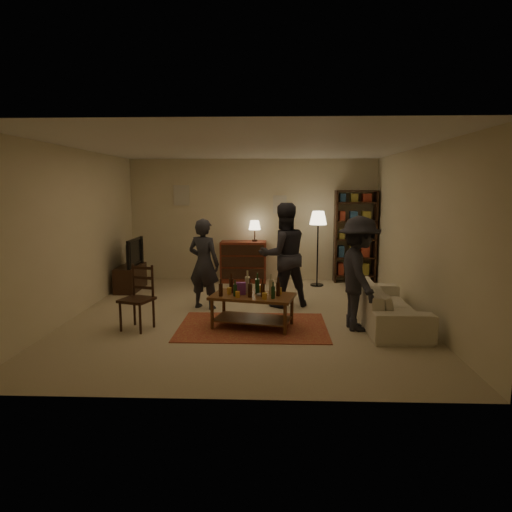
{
  "coord_description": "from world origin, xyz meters",
  "views": [
    {
      "loc": [
        0.45,
        -7.22,
        2.07
      ],
      "look_at": [
        0.18,
        0.1,
        0.97
      ],
      "focal_mm": 32.0,
      "sensor_mm": 36.0,
      "label": 1
    }
  ],
  "objects_px": {
    "sofa": "(387,305)",
    "person_right": "(283,255)",
    "coffee_table": "(252,299)",
    "dresser": "(244,260)",
    "dining_chair": "(139,295)",
    "floor_lamp": "(318,223)",
    "bookshelf": "(355,235)",
    "person_left": "(204,264)",
    "tv_stand": "(131,271)",
    "person_by_sofa": "(359,273)"
  },
  "relations": [
    {
      "from": "coffee_table",
      "to": "person_left",
      "type": "relative_size",
      "value": 0.85
    },
    {
      "from": "dining_chair",
      "to": "tv_stand",
      "type": "xyz_separation_m",
      "value": [
        -0.93,
        2.55,
        -0.12
      ]
    },
    {
      "from": "bookshelf",
      "to": "floor_lamp",
      "type": "distance_m",
      "value": 1.0
    },
    {
      "from": "bookshelf",
      "to": "person_by_sofa",
      "type": "height_order",
      "value": "bookshelf"
    },
    {
      "from": "dining_chair",
      "to": "person_right",
      "type": "distance_m",
      "value": 2.59
    },
    {
      "from": "dining_chair",
      "to": "bookshelf",
      "type": "height_order",
      "value": "bookshelf"
    },
    {
      "from": "coffee_table",
      "to": "dining_chair",
      "type": "bearing_deg",
      "value": -176.16
    },
    {
      "from": "coffee_table",
      "to": "person_left",
      "type": "height_order",
      "value": "person_left"
    },
    {
      "from": "person_left",
      "to": "person_by_sofa",
      "type": "bearing_deg",
      "value": 176.35
    },
    {
      "from": "bookshelf",
      "to": "person_by_sofa",
      "type": "distance_m",
      "value": 3.49
    },
    {
      "from": "dresser",
      "to": "person_left",
      "type": "bearing_deg",
      "value": -103.26
    },
    {
      "from": "dining_chair",
      "to": "sofa",
      "type": "bearing_deg",
      "value": 24.01
    },
    {
      "from": "tv_stand",
      "to": "person_right",
      "type": "bearing_deg",
      "value": -20.82
    },
    {
      "from": "dresser",
      "to": "person_right",
      "type": "bearing_deg",
      "value": -68.33
    },
    {
      "from": "dresser",
      "to": "bookshelf",
      "type": "relative_size",
      "value": 0.67
    },
    {
      "from": "tv_stand",
      "to": "bookshelf",
      "type": "xyz_separation_m",
      "value": [
        4.69,
        0.98,
        0.65
      ]
    },
    {
      "from": "coffee_table",
      "to": "person_by_sofa",
      "type": "bearing_deg",
      "value": -1.03
    },
    {
      "from": "bookshelf",
      "to": "floor_lamp",
      "type": "height_order",
      "value": "bookshelf"
    },
    {
      "from": "bookshelf",
      "to": "sofa",
      "type": "bearing_deg",
      "value": -90.82
    },
    {
      "from": "tv_stand",
      "to": "person_right",
      "type": "xyz_separation_m",
      "value": [
        3.08,
        -1.17,
        0.52
      ]
    },
    {
      "from": "coffee_table",
      "to": "dining_chair",
      "type": "distance_m",
      "value": 1.67
    },
    {
      "from": "dining_chair",
      "to": "person_by_sofa",
      "type": "xyz_separation_m",
      "value": [
        3.22,
        0.08,
        0.33
      ]
    },
    {
      "from": "person_left",
      "to": "dining_chair",
      "type": "bearing_deg",
      "value": 76.96
    },
    {
      "from": "floor_lamp",
      "to": "person_left",
      "type": "height_order",
      "value": "floor_lamp"
    },
    {
      "from": "dining_chair",
      "to": "person_left",
      "type": "height_order",
      "value": "person_left"
    },
    {
      "from": "dining_chair",
      "to": "dresser",
      "type": "height_order",
      "value": "dresser"
    },
    {
      "from": "dresser",
      "to": "person_left",
      "type": "xyz_separation_m",
      "value": [
        -0.54,
        -2.28,
        0.3
      ]
    },
    {
      "from": "sofa",
      "to": "person_right",
      "type": "bearing_deg",
      "value": 56.67
    },
    {
      "from": "coffee_table",
      "to": "dresser",
      "type": "xyz_separation_m",
      "value": [
        -0.34,
        3.35,
        0.05
      ]
    },
    {
      "from": "bookshelf",
      "to": "person_left",
      "type": "bearing_deg",
      "value": -141.73
    },
    {
      "from": "dresser",
      "to": "floor_lamp",
      "type": "xyz_separation_m",
      "value": [
        1.59,
        -0.37,
        0.86
      ]
    },
    {
      "from": "person_by_sofa",
      "to": "coffee_table",
      "type": "bearing_deg",
      "value": 83.71
    },
    {
      "from": "sofa",
      "to": "floor_lamp",
      "type": "bearing_deg",
      "value": 16.37
    },
    {
      "from": "person_left",
      "to": "person_right",
      "type": "bearing_deg",
      "value": -151.2
    },
    {
      "from": "bookshelf",
      "to": "person_left",
      "type": "relative_size",
      "value": 1.3
    },
    {
      "from": "dining_chair",
      "to": "sofa",
      "type": "distance_m",
      "value": 3.74
    },
    {
      "from": "coffee_table",
      "to": "dresser",
      "type": "height_order",
      "value": "dresser"
    },
    {
      "from": "dining_chair",
      "to": "floor_lamp",
      "type": "xyz_separation_m",
      "value": [
        2.91,
        3.09,
        0.83
      ]
    },
    {
      "from": "person_right",
      "to": "dining_chair",
      "type": "bearing_deg",
      "value": 13.05
    },
    {
      "from": "sofa",
      "to": "coffee_table",
      "type": "bearing_deg",
      "value": 96.57
    },
    {
      "from": "floor_lamp",
      "to": "sofa",
      "type": "relative_size",
      "value": 0.76
    },
    {
      "from": "dresser",
      "to": "tv_stand",
      "type": "bearing_deg",
      "value": -157.93
    },
    {
      "from": "coffee_table",
      "to": "floor_lamp",
      "type": "height_order",
      "value": "floor_lamp"
    },
    {
      "from": "dining_chair",
      "to": "dresser",
      "type": "relative_size",
      "value": 0.71
    },
    {
      "from": "dresser",
      "to": "person_by_sofa",
      "type": "xyz_separation_m",
      "value": [
        1.89,
        -3.38,
        0.36
      ]
    },
    {
      "from": "coffee_table",
      "to": "person_by_sofa",
      "type": "xyz_separation_m",
      "value": [
        1.55,
        -0.03,
        0.41
      ]
    },
    {
      "from": "person_right",
      "to": "floor_lamp",
      "type": "bearing_deg",
      "value": -133.39
    },
    {
      "from": "coffee_table",
      "to": "tv_stand",
      "type": "distance_m",
      "value": 3.56
    },
    {
      "from": "floor_lamp",
      "to": "person_right",
      "type": "bearing_deg",
      "value": -113.85
    },
    {
      "from": "sofa",
      "to": "person_left",
      "type": "height_order",
      "value": "person_left"
    }
  ]
}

